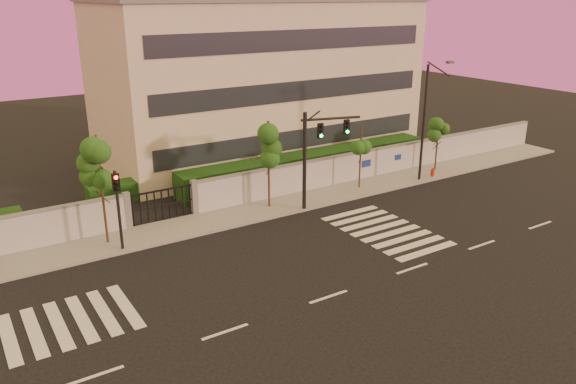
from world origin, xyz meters
The scene contains 14 objects.
ground centered at (0.00, 0.00, 0.00)m, with size 120.00×120.00×0.00m, color black.
sidewalk centered at (0.00, 10.50, 0.07)m, with size 60.00×3.00×0.15m, color gray.
perimeter_wall centered at (0.10, 12.00, 1.07)m, with size 60.00×0.36×2.20m.
hedge_row centered at (1.17, 14.74, 0.82)m, with size 41.00×4.25×1.80m.
institutional_building centered at (9.00, 21.99, 6.16)m, with size 24.40×12.40×12.25m.
road_markings centered at (-1.58, 3.76, 0.01)m, with size 57.00×7.62×0.02m.
street_tree_c centered at (-6.54, 10.66, 4.34)m, with size 1.57×1.25×5.91m.
street_tree_d centered at (3.32, 10.64, 4.03)m, with size 1.61×1.28×5.48m.
street_tree_e centered at (10.32, 10.51, 3.22)m, with size 1.38×1.10×4.38m.
street_tree_f centered at (17.69, 10.65, 2.84)m, with size 1.43×1.14×3.86m.
traffic_signal_main centered at (5.68, 9.16, 3.83)m, with size 3.78×1.21×6.07m.
traffic_signal_secondary centered at (-6.15, 9.39, 2.73)m, with size 0.34×0.33×4.31m.
streetlight_east centered at (14.94, 9.36, 4.59)m, with size 0.51×2.04×8.49m.
fire_hydrant centered at (16.25, 9.54, 0.39)m, with size 0.31×0.29×0.77m.
Camera 1 is at (-13.04, -17.20, 12.44)m, focal length 35.00 mm.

